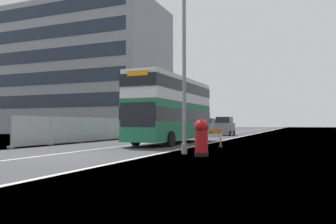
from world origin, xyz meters
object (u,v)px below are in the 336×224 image
object	(u,v)px
pedestrian_at_kerb	(204,136)
red_pillar_postbox	(201,136)
car_oncoming_near	(225,127)
double_decker_bus	(173,109)
lamppost_foreground	(184,74)
car_receding_far	(219,126)
car_receding_mid	(208,126)
roadworks_barrier	(210,136)

from	to	relation	value
pedestrian_at_kerb	red_pillar_postbox	bearing A→B (deg)	-76.77
car_oncoming_near	pedestrian_at_kerb	size ratio (longest dim) A/B	2.45
red_pillar_postbox	double_decker_bus	bearing A→B (deg)	118.92
red_pillar_postbox	pedestrian_at_kerb	xyz separation A→B (m)	(-0.61, 2.61, -0.09)
red_pillar_postbox	car_oncoming_near	world-z (taller)	car_oncoming_near
pedestrian_at_kerb	car_oncoming_near	bearing A→B (deg)	100.16
lamppost_foreground	car_receding_far	bearing A→B (deg)	101.45
red_pillar_postbox	car_receding_mid	size ratio (longest dim) A/B	0.37
lamppost_foreground	car_receding_mid	distance (m)	36.96
car_receding_mid	car_receding_far	size ratio (longest dim) A/B	1.00
car_receding_far	red_pillar_postbox	bearing A→B (deg)	-77.38
car_receding_far	pedestrian_at_kerb	bearing A→B (deg)	-77.42
car_oncoming_near	car_receding_far	size ratio (longest dim) A/B	0.88
lamppost_foreground	pedestrian_at_kerb	distance (m)	3.60
red_pillar_postbox	car_receding_far	world-z (taller)	car_receding_far
red_pillar_postbox	car_receding_far	size ratio (longest dim) A/B	0.37
car_receding_mid	car_receding_far	xyz separation A→B (m)	(-0.14, 7.83, -0.02)
roadworks_barrier	red_pillar_postbox	bearing A→B (deg)	-78.46
double_decker_bus	pedestrian_at_kerb	size ratio (longest dim) A/B	6.78
car_oncoming_near	roadworks_barrier	bearing A→B (deg)	-79.86
car_receding_mid	car_receding_far	distance (m)	7.83
red_pillar_postbox	car_receding_mid	bearing A→B (deg)	105.00
double_decker_bus	car_oncoming_near	bearing A→B (deg)	90.47
roadworks_barrier	car_receding_far	xyz separation A→B (m)	(-8.69, 38.27, 0.35)
double_decker_bus	car_receding_far	size ratio (longest dim) A/B	2.44
double_decker_bus	car_receding_mid	size ratio (longest dim) A/B	2.45
roadworks_barrier	car_oncoming_near	world-z (taller)	car_oncoming_near
roadworks_barrier	pedestrian_at_kerb	size ratio (longest dim) A/B	0.96
lamppost_foreground	car_oncoming_near	world-z (taller)	lamppost_foreground
lamppost_foreground	car_receding_far	distance (m)	44.62
roadworks_barrier	car_receding_far	bearing A→B (deg)	102.79
double_decker_bus	car_oncoming_near	xyz separation A→B (m)	(-0.15, 18.13, -1.48)
lamppost_foreground	red_pillar_postbox	bearing A→B (deg)	-36.76
car_receding_mid	pedestrian_at_kerb	xyz separation A→B (m)	(9.20, -34.03, -0.26)
car_receding_mid	pedestrian_at_kerb	bearing A→B (deg)	-74.87
double_decker_bus	car_oncoming_near	size ratio (longest dim) A/B	2.76
double_decker_bus	roadworks_barrier	xyz separation A→B (m)	(3.54, -2.51, -1.86)
red_pillar_postbox	car_oncoming_near	size ratio (longest dim) A/B	0.41
double_decker_bus	pedestrian_at_kerb	distance (m)	7.61
car_oncoming_near	car_receding_far	xyz separation A→B (m)	(-5.00, 17.63, -0.02)
car_receding_far	car_oncoming_near	bearing A→B (deg)	-74.18
red_pillar_postbox	car_oncoming_near	xyz separation A→B (m)	(-4.96, 26.84, 0.16)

